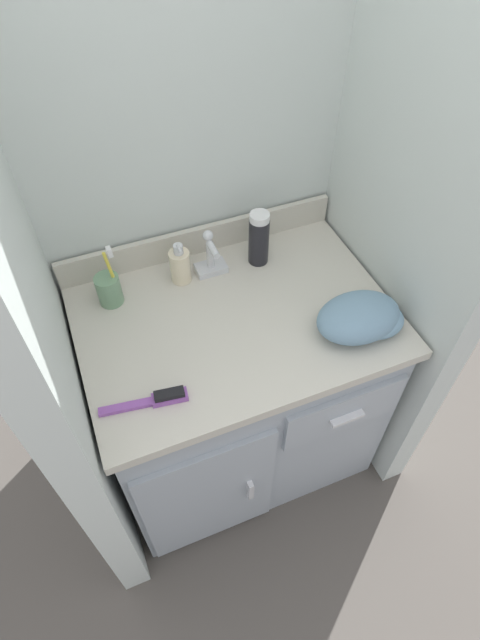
{
  "coord_description": "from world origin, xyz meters",
  "views": [
    {
      "loc": [
        -0.32,
        -0.83,
        1.76
      ],
      "look_at": [
        0.0,
        -0.03,
        0.75
      ],
      "focal_mm": 28.0,
      "sensor_mm": 36.0,
      "label": 1
    }
  ],
  "objects_px": {
    "soap_dispenser": "(180,265)",
    "shaving_cream_can": "(259,238)",
    "hairbrush": "(156,399)",
    "toothbrush_cup": "(109,289)",
    "hand_towel": "(363,318)"
  },
  "relations": [
    {
      "from": "soap_dispenser",
      "to": "shaving_cream_can",
      "type": "relative_size",
      "value": 0.78
    },
    {
      "from": "hairbrush",
      "to": "soap_dispenser",
      "type": "bearing_deg",
      "value": 72.21
    },
    {
      "from": "toothbrush_cup",
      "to": "hand_towel",
      "type": "height_order",
      "value": "toothbrush_cup"
    },
    {
      "from": "hairbrush",
      "to": "hand_towel",
      "type": "bearing_deg",
      "value": 9.48
    },
    {
      "from": "soap_dispenser",
      "to": "shaving_cream_can",
      "type": "xyz_separation_m",
      "value": [
        0.24,
        -0.01,
        0.03
      ]
    },
    {
      "from": "toothbrush_cup",
      "to": "hairbrush",
      "type": "height_order",
      "value": "toothbrush_cup"
    },
    {
      "from": "soap_dispenser",
      "to": "hairbrush",
      "type": "bearing_deg",
      "value": -115.84
    },
    {
      "from": "toothbrush_cup",
      "to": "hairbrush",
      "type": "relative_size",
      "value": 0.89
    },
    {
      "from": "toothbrush_cup",
      "to": "shaving_cream_can",
      "type": "xyz_separation_m",
      "value": [
        0.44,
        0.0,
        0.04
      ]
    },
    {
      "from": "soap_dispenser",
      "to": "hand_towel",
      "type": "height_order",
      "value": "soap_dispenser"
    },
    {
      "from": "soap_dispenser",
      "to": "hairbrush",
      "type": "relative_size",
      "value": 0.63
    },
    {
      "from": "toothbrush_cup",
      "to": "hairbrush",
      "type": "bearing_deg",
      "value": -85.93
    },
    {
      "from": "toothbrush_cup",
      "to": "soap_dispenser",
      "type": "bearing_deg",
      "value": 2.92
    },
    {
      "from": "hairbrush",
      "to": "hand_towel",
      "type": "height_order",
      "value": "hand_towel"
    },
    {
      "from": "hand_towel",
      "to": "hairbrush",
      "type": "bearing_deg",
      "value": -178.57
    }
  ]
}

